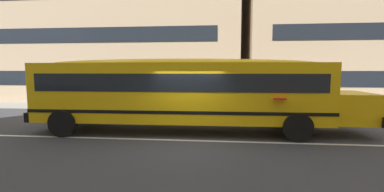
% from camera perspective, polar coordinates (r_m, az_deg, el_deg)
% --- Properties ---
extents(ground_plane, '(400.00, 400.00, 0.00)m').
position_cam_1_polar(ground_plane, '(9.49, -0.83, -9.79)').
color(ground_plane, '#38383D').
extents(sidewalk_far, '(120.00, 3.00, 0.01)m').
position_cam_1_polar(sidewalk_far, '(17.38, 2.18, -2.62)').
color(sidewalk_far, gray).
rests_on(sidewalk_far, ground_plane).
extents(lane_centreline, '(110.00, 0.16, 0.01)m').
position_cam_1_polar(lane_centreline, '(9.49, -0.83, -9.77)').
color(lane_centreline, silver).
rests_on(lane_centreline, ground_plane).
extents(school_bus, '(13.46, 3.19, 3.00)m').
position_cam_1_polar(school_bus, '(10.64, -1.25, 1.66)').
color(school_bus, yellow).
rests_on(school_bus, ground_plane).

